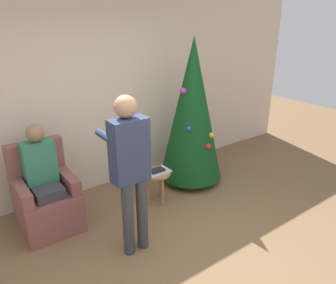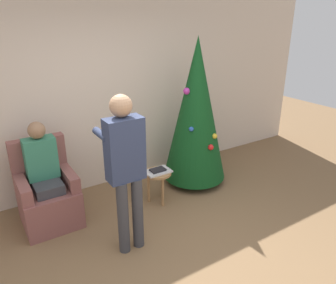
{
  "view_description": "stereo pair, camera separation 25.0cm",
  "coord_description": "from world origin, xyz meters",
  "px_view_note": "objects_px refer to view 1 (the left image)",
  "views": [
    {
      "loc": [
        -1.71,
        -1.95,
        2.44
      ],
      "look_at": [
        0.5,
        1.08,
        0.96
      ],
      "focal_mm": 35.0,
      "sensor_mm": 36.0,
      "label": 1
    },
    {
      "loc": [
        -1.5,
        -2.09,
        2.44
      ],
      "look_at": [
        0.5,
        1.08,
        0.96
      ],
      "focal_mm": 35.0,
      "sensor_mm": 36.0,
      "label": 2
    }
  ],
  "objects_px": {
    "christmas_tree": "(192,110)",
    "side_stool": "(157,178)",
    "person_standing": "(130,163)",
    "armchair": "(46,199)",
    "person_seated": "(43,174)"
  },
  "relations": [
    {
      "from": "person_seated",
      "to": "armchair",
      "type": "bearing_deg",
      "value": 90.0
    },
    {
      "from": "christmas_tree",
      "to": "person_seated",
      "type": "distance_m",
      "value": 2.19
    },
    {
      "from": "armchair",
      "to": "person_standing",
      "type": "xyz_separation_m",
      "value": [
        0.63,
        -0.96,
        0.67
      ]
    },
    {
      "from": "christmas_tree",
      "to": "person_standing",
      "type": "height_order",
      "value": "christmas_tree"
    },
    {
      "from": "armchair",
      "to": "side_stool",
      "type": "distance_m",
      "value": 1.41
    },
    {
      "from": "armchair",
      "to": "person_standing",
      "type": "distance_m",
      "value": 1.33
    },
    {
      "from": "christmas_tree",
      "to": "person_standing",
      "type": "distance_m",
      "value": 1.73
    },
    {
      "from": "christmas_tree",
      "to": "side_stool",
      "type": "relative_size",
      "value": 4.78
    },
    {
      "from": "person_seated",
      "to": "side_stool",
      "type": "relative_size",
      "value": 2.84
    },
    {
      "from": "christmas_tree",
      "to": "armchair",
      "type": "height_order",
      "value": "christmas_tree"
    },
    {
      "from": "person_standing",
      "to": "side_stool",
      "type": "height_order",
      "value": "person_standing"
    },
    {
      "from": "armchair",
      "to": "person_seated",
      "type": "xyz_separation_m",
      "value": [
        0.0,
        -0.03,
        0.35
      ]
    },
    {
      "from": "christmas_tree",
      "to": "armchair",
      "type": "distance_m",
      "value": 2.29
    },
    {
      "from": "christmas_tree",
      "to": "side_stool",
      "type": "distance_m",
      "value": 1.11
    },
    {
      "from": "armchair",
      "to": "person_standing",
      "type": "bearing_deg",
      "value": -56.7
    }
  ]
}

